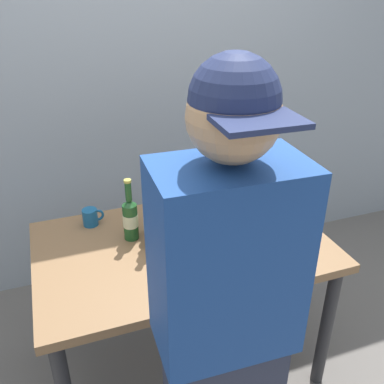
{
  "coord_description": "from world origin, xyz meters",
  "views": [
    {
      "loc": [
        -0.5,
        -1.51,
        1.83
      ],
      "look_at": [
        0.05,
        0.0,
        0.99
      ],
      "focal_mm": 39.64,
      "sensor_mm": 36.0,
      "label": 1
    }
  ],
  "objects_px": {
    "beer_bottle_amber": "(151,223)",
    "beer_bottle_green": "(163,203)",
    "beer_bottle_brown": "(153,213)",
    "coffee_mug": "(91,217)",
    "person_figure": "(223,337)",
    "laptop": "(249,205)",
    "beer_bottle_dark": "(130,218)"
  },
  "relations": [
    {
      "from": "beer_bottle_amber",
      "to": "beer_bottle_dark",
      "type": "xyz_separation_m",
      "value": [
        -0.07,
        0.09,
        -0.01
      ]
    },
    {
      "from": "laptop",
      "to": "beer_bottle_dark",
      "type": "relative_size",
      "value": 1.24
    },
    {
      "from": "beer_bottle_brown",
      "to": "coffee_mug",
      "type": "height_order",
      "value": "beer_bottle_brown"
    },
    {
      "from": "beer_bottle_amber",
      "to": "coffee_mug",
      "type": "relative_size",
      "value": 3.05
    },
    {
      "from": "beer_bottle_dark",
      "to": "person_figure",
      "type": "height_order",
      "value": "person_figure"
    },
    {
      "from": "beer_bottle_amber",
      "to": "person_figure",
      "type": "xyz_separation_m",
      "value": [
        0.03,
        -0.71,
        0.01
      ]
    },
    {
      "from": "beer_bottle_amber",
      "to": "person_figure",
      "type": "height_order",
      "value": "person_figure"
    },
    {
      "from": "beer_bottle_brown",
      "to": "coffee_mug",
      "type": "relative_size",
      "value": 2.87
    },
    {
      "from": "laptop",
      "to": "beer_bottle_green",
      "type": "xyz_separation_m",
      "value": [
        -0.43,
        0.05,
        0.07
      ]
    },
    {
      "from": "beer_bottle_green",
      "to": "person_figure",
      "type": "relative_size",
      "value": 0.18
    },
    {
      "from": "laptop",
      "to": "beer_bottle_dark",
      "type": "xyz_separation_m",
      "value": [
        -0.6,
        -0.01,
        0.05
      ]
    },
    {
      "from": "beer_bottle_brown",
      "to": "beer_bottle_dark",
      "type": "relative_size",
      "value": 0.99
    },
    {
      "from": "beer_bottle_amber",
      "to": "beer_bottle_green",
      "type": "bearing_deg",
      "value": 55.87
    },
    {
      "from": "beer_bottle_dark",
      "to": "beer_bottle_green",
      "type": "xyz_separation_m",
      "value": [
        0.17,
        0.05,
        0.02
      ]
    },
    {
      "from": "person_figure",
      "to": "coffee_mug",
      "type": "bearing_deg",
      "value": 104.86
    },
    {
      "from": "beer_bottle_brown",
      "to": "coffee_mug",
      "type": "distance_m",
      "value": 0.33
    },
    {
      "from": "beer_bottle_green",
      "to": "coffee_mug",
      "type": "relative_size",
      "value": 3.01
    },
    {
      "from": "beer_bottle_dark",
      "to": "beer_bottle_green",
      "type": "relative_size",
      "value": 0.96
    },
    {
      "from": "beer_bottle_brown",
      "to": "beer_bottle_dark",
      "type": "bearing_deg",
      "value": 178.49
    },
    {
      "from": "laptop",
      "to": "coffee_mug",
      "type": "distance_m",
      "value": 0.77
    },
    {
      "from": "beer_bottle_brown",
      "to": "laptop",
      "type": "bearing_deg",
      "value": 0.96
    },
    {
      "from": "beer_bottle_green",
      "to": "coffee_mug",
      "type": "height_order",
      "value": "beer_bottle_green"
    },
    {
      "from": "beer_bottle_amber",
      "to": "coffee_mug",
      "type": "bearing_deg",
      "value": 129.73
    },
    {
      "from": "beer_bottle_dark",
      "to": "coffee_mug",
      "type": "bearing_deg",
      "value": 131.18
    },
    {
      "from": "beer_bottle_amber",
      "to": "beer_bottle_green",
      "type": "height_order",
      "value": "beer_bottle_amber"
    },
    {
      "from": "laptop",
      "to": "person_figure",
      "type": "bearing_deg",
      "value": -121.45
    },
    {
      "from": "beer_bottle_brown",
      "to": "beer_bottle_green",
      "type": "relative_size",
      "value": 0.95
    },
    {
      "from": "beer_bottle_amber",
      "to": "beer_bottle_brown",
      "type": "relative_size",
      "value": 1.06
    },
    {
      "from": "person_figure",
      "to": "beer_bottle_green",
      "type": "bearing_deg",
      "value": 85.43
    },
    {
      "from": "beer_bottle_brown",
      "to": "person_figure",
      "type": "bearing_deg",
      "value": -90.09
    },
    {
      "from": "beer_bottle_brown",
      "to": "beer_bottle_dark",
      "type": "xyz_separation_m",
      "value": [
        -0.1,
        0.0,
        -0.01
      ]
    },
    {
      "from": "beer_bottle_brown",
      "to": "person_figure",
      "type": "height_order",
      "value": "person_figure"
    }
  ]
}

